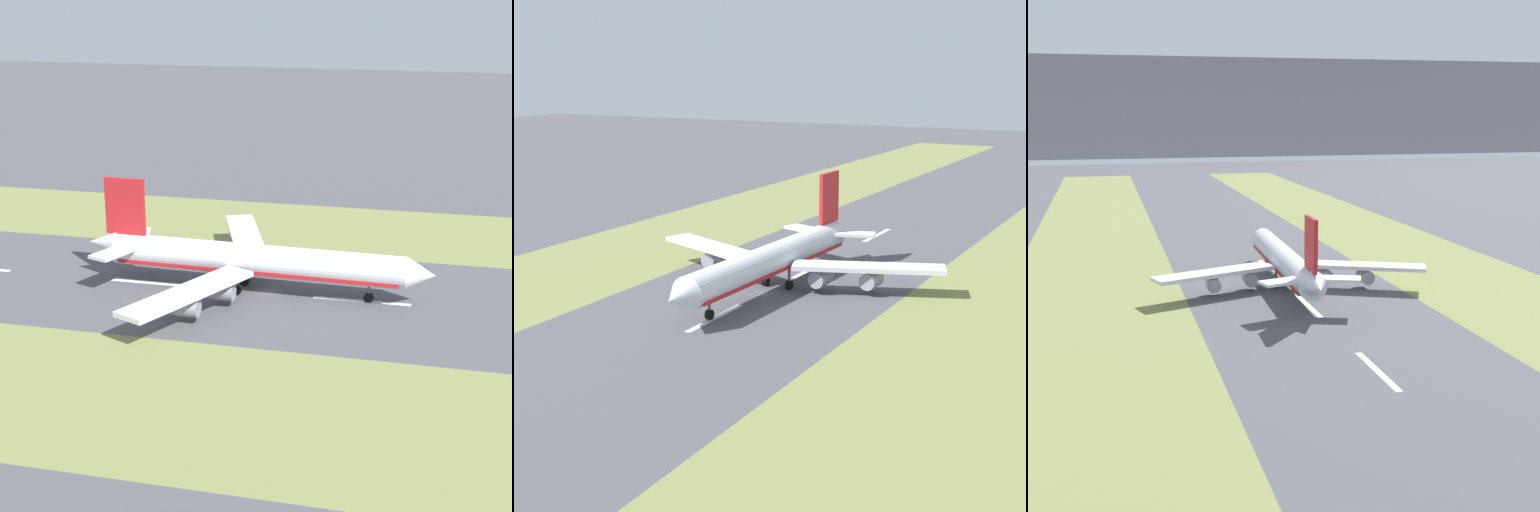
% 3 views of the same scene
% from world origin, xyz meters
% --- Properties ---
extents(ground_plane, '(800.00, 800.00, 0.00)m').
position_xyz_m(ground_plane, '(0.00, 0.00, 0.00)').
color(ground_plane, '#4C4C51').
extents(grass_median_west, '(40.00, 600.00, 0.01)m').
position_xyz_m(grass_median_west, '(-45.00, 0.00, 0.00)').
color(grass_median_west, olive).
rests_on(grass_median_west, ground).
extents(grass_median_east, '(40.00, 600.00, 0.01)m').
position_xyz_m(grass_median_east, '(45.00, 0.00, 0.00)').
color(grass_median_east, olive).
rests_on(grass_median_east, ground).
extents(centreline_dash_mid, '(1.20, 18.00, 0.01)m').
position_xyz_m(centreline_dash_mid, '(0.00, -22.10, 0.01)').
color(centreline_dash_mid, silver).
rests_on(centreline_dash_mid, ground).
extents(centreline_dash_far, '(1.20, 18.00, 0.01)m').
position_xyz_m(centreline_dash_far, '(0.00, 17.90, 0.01)').
color(centreline_dash_far, silver).
rests_on(centreline_dash_far, ground).
extents(airplane_main_jet, '(64.09, 67.15, 20.20)m').
position_xyz_m(airplane_main_jet, '(-0.49, -4.01, 6.02)').
color(airplane_main_jet, silver).
rests_on(airplane_main_jet, ground).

